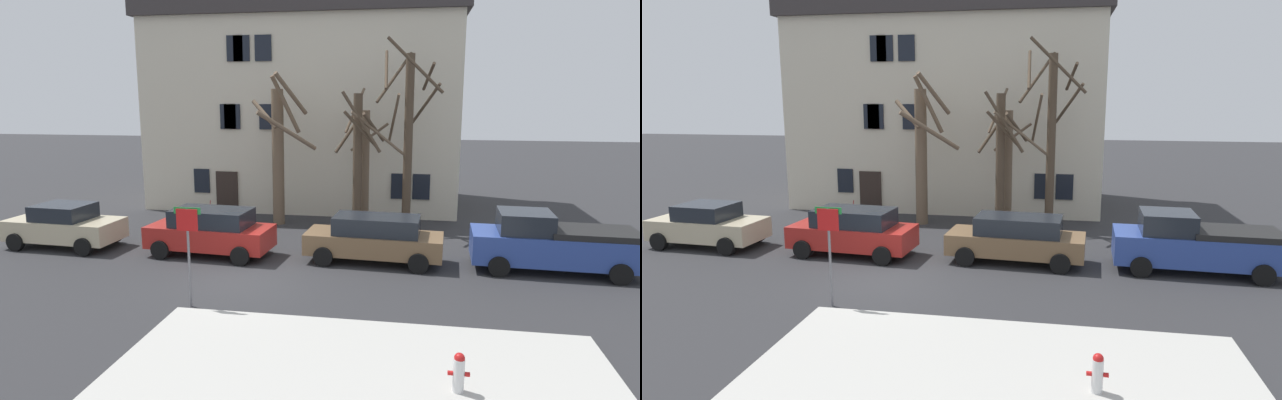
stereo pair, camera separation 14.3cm
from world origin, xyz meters
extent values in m
plane|color=#2D2D30|center=(0.00, 0.00, 0.00)|extent=(120.00, 120.00, 0.00)
cube|color=#B7B5AD|center=(4.25, -5.98, 0.06)|extent=(10.49, 6.71, 0.12)
cube|color=beige|center=(-0.56, 13.58, 4.80)|extent=(15.72, 7.69, 9.60)
cube|color=#383333|center=(-0.56, 13.58, 10.69)|extent=(16.22, 8.19, 2.19)
cube|color=#2D231E|center=(-3.93, 9.69, 1.05)|extent=(1.10, 0.12, 2.10)
cube|color=black|center=(-5.25, 9.70, 1.60)|extent=(0.80, 0.08, 1.20)
cube|color=black|center=(4.59, 9.70, 1.60)|extent=(0.80, 0.08, 1.20)
cube|color=black|center=(5.59, 9.70, 1.60)|extent=(0.80, 0.08, 1.20)
cube|color=black|center=(-3.76, 9.70, 4.80)|extent=(0.80, 0.08, 1.20)
cube|color=black|center=(-3.55, 9.70, 4.80)|extent=(0.80, 0.08, 1.20)
cube|color=black|center=(-1.79, 9.70, 4.80)|extent=(0.80, 0.08, 1.20)
cube|color=black|center=(-3.32, 9.70, 8.00)|extent=(0.80, 0.08, 1.20)
cube|color=black|center=(-3.00, 9.70, 8.00)|extent=(0.80, 0.08, 1.20)
cube|color=black|center=(-1.94, 9.70, 8.00)|extent=(0.80, 0.08, 1.20)
cylinder|color=brown|center=(-0.81, 7.86, 3.04)|extent=(0.54, 0.54, 6.09)
cylinder|color=brown|center=(-0.32, 7.40, 5.41)|extent=(1.17, 1.23, 2.50)
cylinder|color=brown|center=(-1.24, 7.25, 5.01)|extent=(1.42, 1.06, 1.24)
cylinder|color=brown|center=(-0.08, 7.37, 5.88)|extent=(1.22, 1.68, 1.83)
cylinder|color=brown|center=(-0.13, 6.77, 4.32)|extent=(2.37, 1.59, 1.75)
cylinder|color=#4C3D2D|center=(2.84, 7.22, 2.95)|extent=(0.39, 0.39, 5.89)
cylinder|color=#4C3D2D|center=(3.06, 6.47, 4.72)|extent=(1.66, 0.62, 2.53)
cylinder|color=#4C3D2D|center=(2.40, 7.74, 4.20)|extent=(1.20, 1.04, 1.71)
cylinder|color=#4C3D2D|center=(2.99, 6.59, 4.46)|extent=(1.40, 0.47, 1.48)
cylinder|color=#4C3D2D|center=(3.54, 6.87, 4.50)|extent=(0.88, 1.54, 1.28)
cylinder|color=brown|center=(3.12, 7.94, 2.59)|extent=(0.34, 0.34, 5.18)
cylinder|color=brown|center=(4.30, 8.17, 4.80)|extent=(0.60, 2.46, 2.19)
cylinder|color=brown|center=(3.73, 6.89, 4.24)|extent=(2.22, 1.36, 1.89)
cylinder|color=brown|center=(3.21, 8.78, 3.95)|extent=(1.75, 0.30, 1.33)
cylinder|color=brown|center=(2.59, 8.28, 5.16)|extent=(0.84, 1.20, 1.95)
cylinder|color=#4C3D2D|center=(4.95, 7.54, 3.75)|extent=(0.38, 0.38, 7.50)
cylinder|color=#4C3D2D|center=(5.17, 6.44, 6.96)|extent=(2.31, 0.58, 2.21)
cylinder|color=#4C3D2D|center=(5.64, 8.08, 5.45)|extent=(1.23, 1.53, 1.73)
cylinder|color=#4C3D2D|center=(4.28, 8.23, 6.57)|extent=(1.54, 1.49, 2.19)
cylinder|color=#4C3D2D|center=(5.71, 7.72, 6.56)|extent=(0.51, 1.62, 1.11)
cylinder|color=#4C3D2D|center=(3.97, 7.49, 6.86)|extent=(0.24, 2.04, 1.71)
cube|color=#C6B793|center=(-8.03, 2.68, 0.71)|extent=(4.40, 2.13, 0.78)
cube|color=#1E232B|center=(-8.03, 2.68, 1.39)|extent=(2.07, 1.77, 0.58)
cylinder|color=black|center=(-9.54, 1.82, 0.34)|extent=(0.69, 0.26, 0.68)
cylinder|color=black|center=(-9.44, 3.71, 0.34)|extent=(0.69, 0.26, 0.68)
cylinder|color=black|center=(-6.62, 1.66, 0.34)|extent=(0.69, 0.26, 0.68)
cylinder|color=black|center=(-6.51, 3.55, 0.34)|extent=(0.69, 0.26, 0.68)
cube|color=#AD231E|center=(-2.06, 2.58, 0.72)|extent=(4.66, 2.15, 0.79)
cube|color=#1E232B|center=(-1.97, 2.57, 1.42)|extent=(2.92, 1.80, 0.62)
cylinder|color=black|center=(-3.66, 1.79, 0.34)|extent=(0.69, 0.27, 0.68)
cylinder|color=black|center=(-3.53, 3.60, 0.34)|extent=(0.69, 0.27, 0.68)
cylinder|color=black|center=(-0.59, 1.56, 0.34)|extent=(0.69, 0.27, 0.68)
cylinder|color=black|center=(-0.45, 3.36, 0.34)|extent=(0.69, 0.27, 0.68)
cube|color=brown|center=(3.91, 2.73, 0.68)|extent=(4.86, 2.04, 0.73)
cube|color=#1E232B|center=(4.00, 2.72, 1.36)|extent=(3.04, 1.71, 0.62)
cylinder|color=black|center=(2.24, 1.97, 0.34)|extent=(0.69, 0.26, 0.68)
cylinder|color=black|center=(2.35, 3.70, 0.34)|extent=(0.69, 0.26, 0.68)
cylinder|color=black|center=(5.47, 1.76, 0.34)|extent=(0.69, 0.26, 0.68)
cylinder|color=black|center=(5.58, 3.49, 0.34)|extent=(0.69, 0.26, 0.68)
cube|color=#2D4799|center=(9.88, 2.78, 0.81)|extent=(5.38, 2.20, 0.97)
cube|color=#1E232B|center=(8.93, 2.82, 1.64)|extent=(1.77, 1.81, 0.70)
cube|color=black|center=(11.04, 2.73, 1.39)|extent=(2.83, 2.01, 0.20)
cylinder|color=black|center=(8.04, 1.87, 0.34)|extent=(0.69, 0.25, 0.68)
cylinder|color=black|center=(8.12, 3.84, 0.34)|extent=(0.69, 0.25, 0.68)
cylinder|color=black|center=(11.64, 1.71, 0.34)|extent=(0.69, 0.25, 0.68)
cylinder|color=black|center=(11.72, 3.69, 0.34)|extent=(0.69, 0.25, 0.68)
cylinder|color=silver|center=(6.19, -5.68, 0.46)|extent=(0.22, 0.22, 0.67)
sphere|color=red|center=(6.19, -5.68, 0.81)|extent=(0.21, 0.21, 0.21)
cylinder|color=red|center=(6.03, -5.68, 0.49)|extent=(0.10, 0.09, 0.09)
cylinder|color=red|center=(6.35, -5.68, 0.49)|extent=(0.10, 0.09, 0.09)
cylinder|color=slate|center=(-0.77, -2.25, 1.39)|extent=(0.07, 0.07, 2.77)
cube|color=red|center=(-0.77, -2.27, 2.47)|extent=(0.60, 0.03, 0.60)
cube|color=#1E8C38|center=(-0.77, -2.23, 2.72)|extent=(0.76, 0.02, 0.18)
torus|color=black|center=(-3.34, 7.44, 0.36)|extent=(0.70, 0.23, 0.71)
torus|color=black|center=(-4.35, 7.71, 0.36)|extent=(0.70, 0.23, 0.71)
cylinder|color=maroon|center=(-3.85, 7.57, 0.58)|extent=(0.97, 0.30, 0.19)
cylinder|color=maroon|center=(-4.04, 7.63, 0.81)|extent=(0.10, 0.06, 0.45)
camera|label=1|loc=(5.19, -15.50, 5.73)|focal=30.10mm
camera|label=2|loc=(5.33, -15.47, 5.73)|focal=30.10mm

